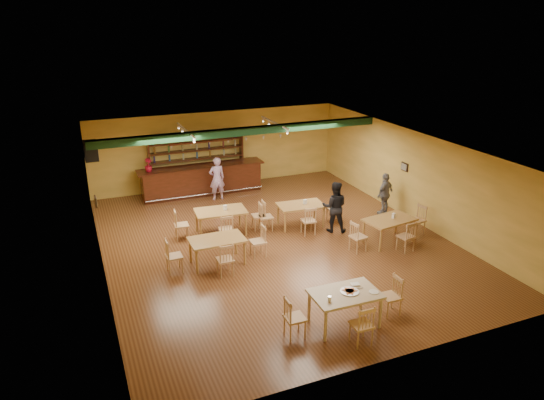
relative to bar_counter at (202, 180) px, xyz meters
name	(u,v)px	position (x,y,z in m)	size (l,w,h in m)	color
floor	(275,242)	(0.90, -5.15, -0.56)	(12.00, 12.00, 0.00)	#512E17
ceiling_beam	(243,131)	(0.90, -2.35, 2.31)	(10.00, 0.30, 0.25)	black
track_rail_left	(186,130)	(-0.90, -1.75, 2.38)	(0.05, 2.50, 0.05)	silver
track_rail_right	(275,123)	(2.30, -1.75, 2.38)	(0.05, 2.50, 0.05)	silver
ac_unit	(91,151)	(-3.90, -0.95, 1.79)	(0.34, 0.70, 0.48)	silver
picture_left	(96,201)	(-4.07, -4.15, 1.14)	(0.04, 0.34, 0.28)	black
picture_right	(405,167)	(5.87, -4.65, 1.14)	(0.04, 0.34, 0.28)	black
bar_counter	(202,180)	(0.00, 0.00, 0.00)	(4.84, 0.85, 1.13)	#35190A
back_bar_hutch	(197,161)	(0.00, 0.63, 0.57)	(3.75, 0.40, 2.28)	#35190A
poinsettia	(148,165)	(-1.97, 0.00, 0.82)	(0.28, 0.28, 0.50)	#B11027
dining_table_a	(221,222)	(-0.43, -3.90, -0.17)	(1.58, 0.95, 0.79)	#A77A3B
dining_table_b	(301,215)	(2.17, -4.28, -0.19)	(1.49, 0.89, 0.74)	#A77A3B
dining_table_c	(217,251)	(-1.12, -5.82, -0.19)	(1.51, 0.91, 0.76)	#A77A3B
dining_table_d	(389,230)	(4.11, -6.45, -0.19)	(1.52, 0.91, 0.76)	#A77A3B
near_table	(344,309)	(0.66, -9.72, -0.16)	(1.51, 0.97, 0.81)	tan
pizza_tray	(350,292)	(0.76, -9.72, 0.25)	(0.40, 0.40, 0.01)	silver
parmesan_shaker	(329,299)	(0.17, -9.88, 0.30)	(0.07, 0.07, 0.11)	#EAE5C6
napkin_stack	(355,284)	(1.03, -9.51, 0.26)	(0.20, 0.15, 0.03)	white
pizza_server	(355,289)	(0.93, -9.67, 0.26)	(0.32, 0.09, 0.00)	silver
side_plate	(374,292)	(1.25, -9.94, 0.25)	(0.22, 0.22, 0.01)	white
patron_bar	(217,179)	(0.37, -0.83, 0.25)	(0.60, 0.39, 1.64)	#954FAD
patron_right_a	(334,207)	(2.97, -5.08, 0.26)	(0.81, 0.63, 1.66)	black
patron_right_b	(385,194)	(5.31, -4.45, 0.18)	(0.87, 0.36, 1.48)	gray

